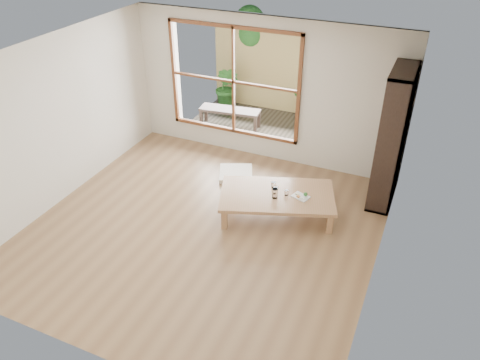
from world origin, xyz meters
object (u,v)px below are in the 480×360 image
object	(u,v)px
food_tray	(302,196)
low_table	(277,196)
bookshelf	(392,138)
garden_bench	(230,112)

from	to	relation	value
food_tray	low_table	bearing A→B (deg)	-151.28
bookshelf	low_table	bearing A→B (deg)	-141.65
low_table	garden_bench	xyz separation A→B (m)	(-1.97, 2.53, 0.03)
bookshelf	garden_bench	xyz separation A→B (m)	(-3.40, 1.40, -0.73)
low_table	bookshelf	distance (m)	1.98
low_table	food_tray	xyz separation A→B (m)	(0.37, 0.07, 0.06)
garden_bench	food_tray	bearing A→B (deg)	-53.50
low_table	garden_bench	distance (m)	3.20
food_tray	garden_bench	bearing A→B (deg)	151.45
garden_bench	bookshelf	bearing A→B (deg)	-29.33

